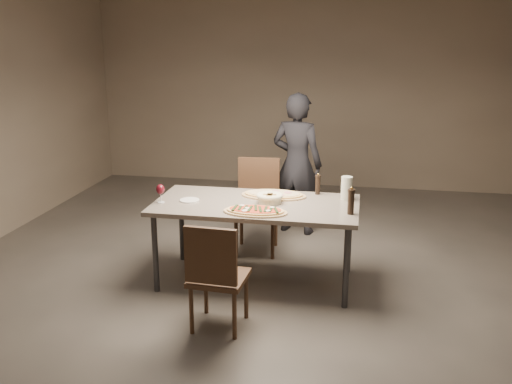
% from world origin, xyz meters
% --- Properties ---
extents(room, '(7.00, 7.00, 7.00)m').
position_xyz_m(room, '(0.00, 0.00, 1.40)').
color(room, '#58524C').
rests_on(room, ground).
extents(dining_table, '(1.80, 0.90, 0.75)m').
position_xyz_m(dining_table, '(0.00, 0.00, 0.69)').
color(dining_table, slate).
rests_on(dining_table, ground).
extents(zucchini_pizza, '(0.54, 0.30, 0.05)m').
position_xyz_m(zucchini_pizza, '(0.05, -0.28, 0.77)').
color(zucchini_pizza, tan).
rests_on(zucchini_pizza, dining_table).
extents(ham_pizza, '(0.60, 0.33, 0.04)m').
position_xyz_m(ham_pizza, '(0.12, 0.23, 0.77)').
color(ham_pizza, tan).
rests_on(ham_pizza, dining_table).
extents(bread_basket, '(0.24, 0.24, 0.08)m').
position_xyz_m(bread_basket, '(0.12, 0.02, 0.80)').
color(bread_basket, beige).
rests_on(bread_basket, dining_table).
extents(oil_dish, '(0.12, 0.12, 0.01)m').
position_xyz_m(oil_dish, '(0.19, 0.34, 0.76)').
color(oil_dish, white).
rests_on(oil_dish, dining_table).
extents(pepper_mill_left, '(0.05, 0.05, 0.20)m').
position_xyz_m(pepper_mill_left, '(0.51, 0.38, 0.84)').
color(pepper_mill_left, black).
rests_on(pepper_mill_left, dining_table).
extents(pepper_mill_right, '(0.06, 0.06, 0.23)m').
position_xyz_m(pepper_mill_right, '(0.83, -0.17, 0.86)').
color(pepper_mill_right, black).
rests_on(pepper_mill_right, dining_table).
extents(carafe, '(0.10, 0.10, 0.21)m').
position_xyz_m(carafe, '(0.78, 0.26, 0.86)').
color(carafe, silver).
rests_on(carafe, dining_table).
extents(wine_glass, '(0.07, 0.07, 0.17)m').
position_xyz_m(wine_glass, '(-0.83, -0.15, 0.87)').
color(wine_glass, silver).
rests_on(wine_glass, dining_table).
extents(side_plate, '(0.17, 0.17, 0.01)m').
position_xyz_m(side_plate, '(-0.60, -0.05, 0.76)').
color(side_plate, white).
rests_on(side_plate, dining_table).
extents(chair_near, '(0.43, 0.43, 0.87)m').
position_xyz_m(chair_near, '(-0.13, -0.94, 0.49)').
color(chair_near, '#422B1B').
rests_on(chair_near, ground).
extents(chair_far, '(0.48, 0.48, 0.95)m').
position_xyz_m(chair_far, '(-0.14, 0.81, 0.53)').
color(chair_far, '#422B1B').
rests_on(chair_far, ground).
extents(diner, '(0.65, 0.51, 1.58)m').
position_xyz_m(diner, '(0.20, 1.41, 0.79)').
color(diner, black).
rests_on(diner, ground).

